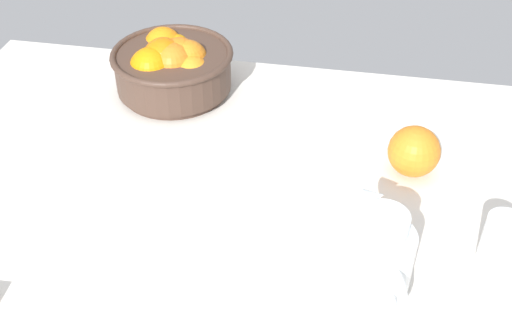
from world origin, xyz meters
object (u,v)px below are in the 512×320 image
juice_pitcher (378,263)px  juice_glass (500,243)px  fruit_bowl (173,66)px  loose_orange_0 (414,151)px

juice_pitcher → juice_glass: size_ratio=1.86×
fruit_bowl → juice_glass: (57.11, -35.35, -1.95)cm
juice_pitcher → loose_orange_0: bearing=79.2°
juice_pitcher → loose_orange_0: (5.11, 26.79, -1.29)cm
fruit_bowl → juice_glass: 67.20cm
juice_glass → loose_orange_0: (-11.62, 18.15, 0.60)cm
fruit_bowl → loose_orange_0: (45.49, -17.20, -1.35)cm
loose_orange_0 → fruit_bowl: bearing=159.3°
juice_pitcher → fruit_bowl: bearing=132.6°
fruit_bowl → juice_pitcher: (40.39, -43.98, -0.06)cm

